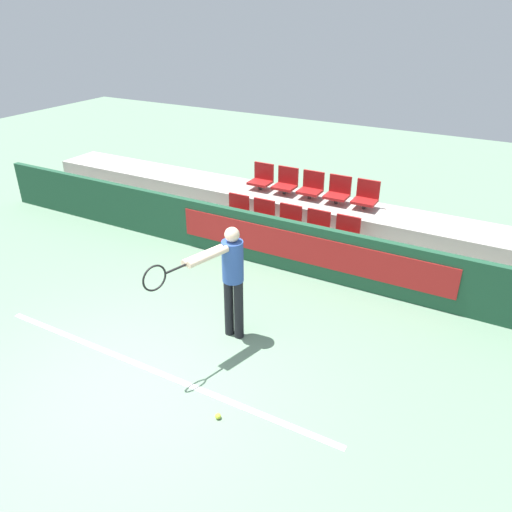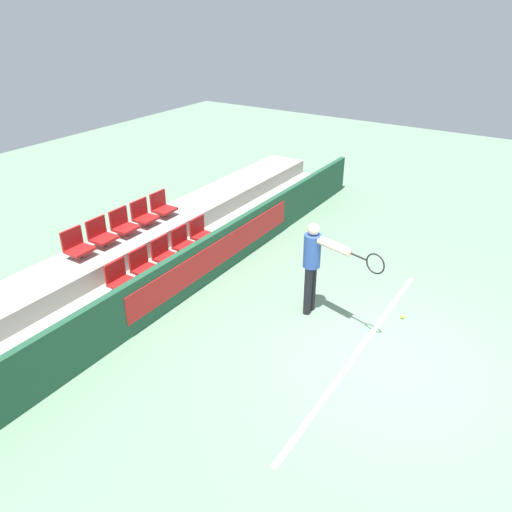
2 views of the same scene
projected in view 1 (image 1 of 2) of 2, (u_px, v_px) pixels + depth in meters
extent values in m
plane|color=slate|center=(132.00, 388.00, 6.06)|extent=(30.00, 30.00, 0.00)
cube|color=white|center=(152.00, 370.00, 6.35)|extent=(5.18, 0.08, 0.01)
cube|color=#1E4C33|center=(270.00, 241.00, 8.67)|extent=(12.97, 0.12, 0.93)
cube|color=red|center=(306.00, 249.00, 8.29)|extent=(4.87, 0.02, 0.51)
cube|color=#ADA89E|center=(285.00, 243.00, 9.26)|extent=(12.57, 1.02, 0.35)
cube|color=#ADA89E|center=(307.00, 216.00, 9.97)|extent=(12.57, 1.02, 0.70)
cylinder|color=#333333|center=(235.00, 219.00, 9.67)|extent=(0.07, 0.07, 0.12)
cube|color=#A31919|center=(235.00, 215.00, 9.63)|extent=(0.44, 0.38, 0.05)
cube|color=#A31919|center=(239.00, 203.00, 9.67)|extent=(0.44, 0.04, 0.35)
cylinder|color=#333333|center=(260.00, 225.00, 9.43)|extent=(0.07, 0.07, 0.12)
cube|color=#A31919|center=(260.00, 221.00, 9.39)|extent=(0.44, 0.38, 0.05)
cube|color=#A31919|center=(264.00, 208.00, 9.43)|extent=(0.44, 0.04, 0.35)
cylinder|color=#333333|center=(286.00, 231.00, 9.19)|extent=(0.07, 0.07, 0.12)
cube|color=#A31919|center=(286.00, 226.00, 9.15)|extent=(0.44, 0.38, 0.05)
cube|color=#A31919|center=(291.00, 213.00, 9.19)|extent=(0.44, 0.04, 0.35)
cylinder|color=#333333|center=(314.00, 237.00, 8.95)|extent=(0.07, 0.07, 0.12)
cube|color=#A31919|center=(314.00, 232.00, 8.91)|extent=(0.44, 0.38, 0.05)
cube|color=#A31919|center=(319.00, 219.00, 8.95)|extent=(0.44, 0.04, 0.35)
cylinder|color=#333333|center=(344.00, 243.00, 8.71)|extent=(0.07, 0.07, 0.12)
cube|color=#A31919|center=(344.00, 239.00, 8.67)|extent=(0.44, 0.38, 0.05)
cube|color=#A31919|center=(348.00, 225.00, 8.71)|extent=(0.44, 0.04, 0.35)
cylinder|color=#333333|center=(260.00, 187.00, 10.30)|extent=(0.07, 0.07, 0.12)
cube|color=#A31919|center=(260.00, 183.00, 10.26)|extent=(0.44, 0.38, 0.05)
cube|color=#A31919|center=(264.00, 171.00, 10.30)|extent=(0.44, 0.04, 0.35)
cylinder|color=#333333|center=(284.00, 191.00, 10.06)|extent=(0.07, 0.07, 0.12)
cube|color=#A31919|center=(284.00, 187.00, 10.02)|extent=(0.44, 0.38, 0.05)
cube|color=#A31919|center=(288.00, 175.00, 10.06)|extent=(0.44, 0.04, 0.35)
cylinder|color=#333333|center=(309.00, 196.00, 9.82)|extent=(0.07, 0.07, 0.12)
cube|color=#A31919|center=(310.00, 192.00, 9.78)|extent=(0.44, 0.38, 0.05)
cube|color=#A31919|center=(314.00, 179.00, 9.83)|extent=(0.44, 0.04, 0.35)
cylinder|color=#333333|center=(336.00, 201.00, 9.59)|extent=(0.07, 0.07, 0.12)
cube|color=#A31919|center=(336.00, 196.00, 9.55)|extent=(0.44, 0.38, 0.05)
cube|color=#A31919|center=(340.00, 184.00, 9.59)|extent=(0.44, 0.04, 0.35)
cylinder|color=#333333|center=(364.00, 206.00, 9.35)|extent=(0.07, 0.07, 0.12)
cube|color=#A31919|center=(364.00, 201.00, 9.31)|extent=(0.44, 0.38, 0.05)
cube|color=#A31919|center=(368.00, 189.00, 9.35)|extent=(0.44, 0.04, 0.35)
cylinder|color=black|center=(229.00, 307.00, 6.86)|extent=(0.13, 0.13, 0.89)
cylinder|color=black|center=(239.00, 310.00, 6.79)|extent=(0.13, 0.13, 0.89)
cylinder|color=#2D4C99|center=(233.00, 261.00, 6.49)|extent=(0.29, 0.29, 0.57)
sphere|color=beige|center=(232.00, 235.00, 6.32)|extent=(0.20, 0.20, 0.20)
cylinder|color=beige|center=(203.00, 255.00, 6.11)|extent=(0.25, 0.62, 0.09)
cylinder|color=beige|center=(208.00, 257.00, 6.07)|extent=(0.25, 0.62, 0.09)
cylinder|color=black|center=(176.00, 269.00, 5.80)|extent=(0.11, 0.30, 0.03)
torus|color=black|center=(154.00, 278.00, 5.61)|extent=(0.11, 0.32, 0.32)
sphere|color=#CCDB33|center=(218.00, 416.00, 5.61)|extent=(0.07, 0.07, 0.07)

